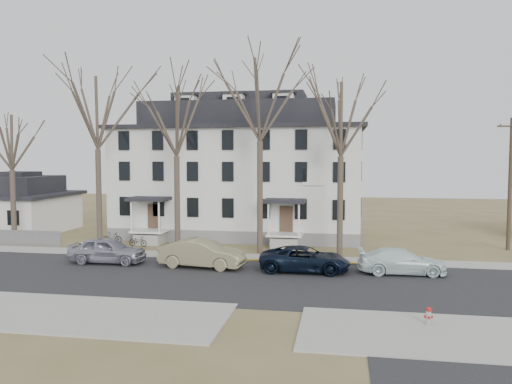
% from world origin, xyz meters
% --- Properties ---
extents(ground, '(120.00, 120.00, 0.00)m').
position_xyz_m(ground, '(0.00, 0.00, 0.00)').
color(ground, olive).
rests_on(ground, ground).
extents(main_road, '(120.00, 10.00, 0.04)m').
position_xyz_m(main_road, '(0.00, 2.00, 0.00)').
color(main_road, '#27272A').
rests_on(main_road, ground).
extents(far_sidewalk, '(120.00, 2.00, 0.08)m').
position_xyz_m(far_sidewalk, '(0.00, 8.00, 0.00)').
color(far_sidewalk, '#A09F97').
rests_on(far_sidewalk, ground).
extents(near_sidewalk_right, '(14.00, 5.00, 0.08)m').
position_xyz_m(near_sidewalk_right, '(12.00, -5.00, 0.00)').
color(near_sidewalk_right, '#A09F97').
rests_on(near_sidewalk_right, ground).
extents(near_sidewalk_left, '(20.00, 5.00, 0.08)m').
position_xyz_m(near_sidewalk_left, '(-8.00, -5.00, 0.00)').
color(near_sidewalk_left, '#A09F97').
rests_on(near_sidewalk_left, ground).
extents(yellow_curb, '(14.00, 0.25, 0.06)m').
position_xyz_m(yellow_curb, '(5.00, 7.10, 0.00)').
color(yellow_curb, gold).
rests_on(yellow_curb, ground).
extents(boarding_house, '(20.80, 12.36, 12.05)m').
position_xyz_m(boarding_house, '(-2.00, 17.95, 5.38)').
color(boarding_house, slate).
rests_on(boarding_house, ground).
extents(small_house, '(8.70, 8.70, 5.00)m').
position_xyz_m(small_house, '(-22.00, 16.00, 2.25)').
color(small_house, silver).
rests_on(small_house, ground).
extents(tree_far_left, '(8.40, 8.40, 13.72)m').
position_xyz_m(tree_far_left, '(-11.00, 9.80, 10.34)').
color(tree_far_left, '#473B31').
rests_on(tree_far_left, ground).
extents(tree_mid_left, '(7.80, 7.80, 12.74)m').
position_xyz_m(tree_mid_left, '(-5.00, 9.80, 9.60)').
color(tree_mid_left, '#473B31').
rests_on(tree_mid_left, ground).
extents(tree_center, '(9.00, 9.00, 14.70)m').
position_xyz_m(tree_center, '(1.00, 9.80, 11.08)').
color(tree_center, '#473B31').
rests_on(tree_center, ground).
extents(tree_mid_right, '(7.80, 7.80, 12.74)m').
position_xyz_m(tree_mid_right, '(6.50, 9.80, 9.60)').
color(tree_mid_right, '#473B31').
rests_on(tree_mid_right, ground).
extents(tree_bungalow, '(6.60, 6.60, 10.78)m').
position_xyz_m(tree_bungalow, '(-18.00, 9.80, 8.12)').
color(tree_bungalow, '#473B31').
rests_on(tree_bungalow, ground).
extents(utility_pole_far, '(2.00, 0.28, 9.50)m').
position_xyz_m(utility_pole_far, '(18.50, 14.00, 4.90)').
color(utility_pole_far, '#3D3023').
rests_on(utility_pole_far, ground).
extents(car_silver, '(4.86, 2.04, 1.64)m').
position_xyz_m(car_silver, '(-7.92, 4.79, 0.82)').
color(car_silver, '#9698A8').
rests_on(car_silver, ground).
extents(car_tan, '(5.34, 2.36, 1.71)m').
position_xyz_m(car_tan, '(-1.71, 4.62, 0.85)').
color(car_tan, gray).
rests_on(car_tan, ground).
extents(car_navy, '(5.26, 2.43, 1.46)m').
position_xyz_m(car_navy, '(4.52, 4.57, 0.73)').
color(car_navy, black).
rests_on(car_navy, ground).
extents(car_white, '(5.05, 2.31, 1.43)m').
position_xyz_m(car_white, '(10.02, 4.97, 0.72)').
color(car_white, white).
rests_on(car_white, ground).
extents(bicycle_left, '(1.62, 0.85, 0.81)m').
position_xyz_m(bicycle_left, '(-8.36, 10.58, 0.40)').
color(bicycle_left, black).
rests_on(bicycle_left, ground).
extents(bicycle_right, '(1.52, 0.72, 0.88)m').
position_xyz_m(bicycle_right, '(-10.88, 11.54, 0.44)').
color(bicycle_right, black).
rests_on(bicycle_right, ground).
extents(fire_hydrant, '(0.33, 0.31, 0.79)m').
position_xyz_m(fire_hydrant, '(10.04, -3.95, 0.40)').
color(fire_hydrant, '#B7B7BA').
rests_on(fire_hydrant, ground).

